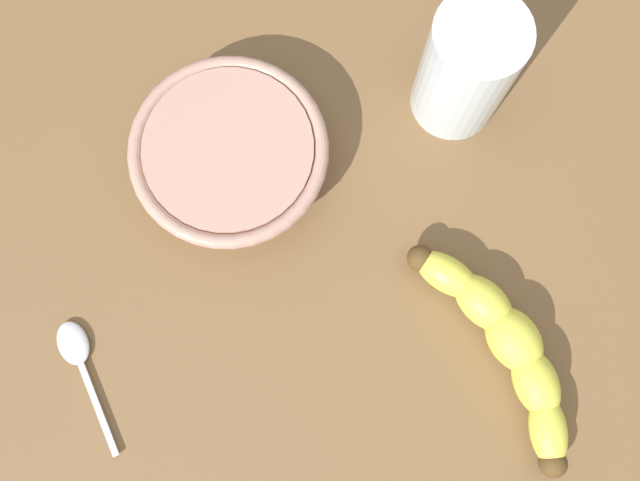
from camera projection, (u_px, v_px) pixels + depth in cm
name	position (u px, v px, depth cm)	size (l,w,h in cm)	color
wooden_tabletop	(343.00, 270.00, 59.01)	(120.00, 120.00, 3.00)	brown
banana	(505.00, 345.00, 54.41)	(7.42, 20.06, 3.89)	#DFD845
smoothie_glass	(466.00, 70.00, 54.50)	(7.14, 7.14, 12.07)	silver
ceramic_bowl	(230.00, 155.00, 56.59)	(15.77, 15.77, 4.46)	tan
teaspoon	(76.00, 351.00, 55.84)	(4.17, 11.21, 0.80)	silver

